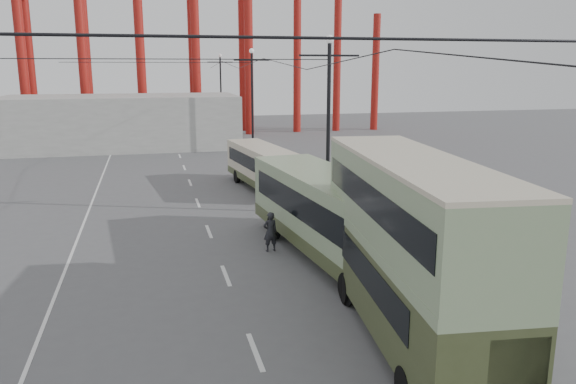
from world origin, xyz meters
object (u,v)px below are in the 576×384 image
object	(u,v)px
double_decker_bus	(411,241)
single_decker_cream	(262,165)
single_decker_green	(333,215)
pedestrian	(270,232)

from	to	relation	value
double_decker_bus	single_decker_cream	distance (m)	21.26
single_decker_green	pedestrian	world-z (taller)	single_decker_green
double_decker_bus	single_decker_cream	xyz separation A→B (m)	(0.03, 21.21, -1.44)
double_decker_bus	single_decker_cream	bearing A→B (deg)	96.15
single_decker_green	single_decker_cream	distance (m)	14.26
double_decker_bus	single_decker_cream	world-z (taller)	double_decker_bus
single_decker_green	single_decker_cream	world-z (taller)	single_decker_green
pedestrian	single_decker_cream	bearing A→B (deg)	-108.91
double_decker_bus	pedestrian	size ratio (longest dim) A/B	5.87
double_decker_bus	single_decker_green	distance (m)	7.03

